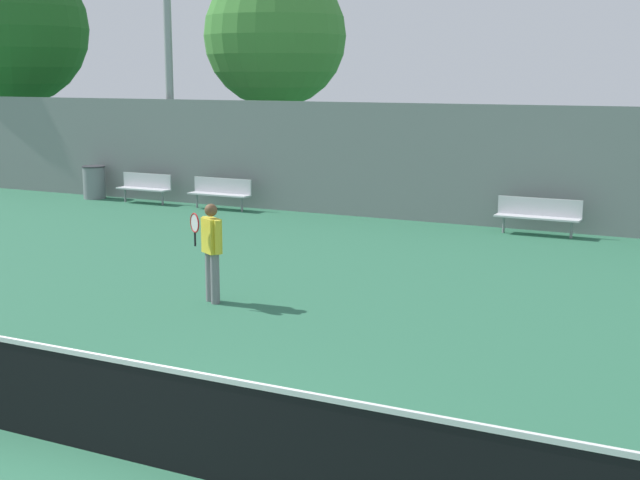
% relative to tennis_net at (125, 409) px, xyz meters
% --- Properties ---
extents(ground_plane, '(100.00, 100.00, 0.00)m').
position_rel_tennis_net_xyz_m(ground_plane, '(0.00, 0.00, -0.51)').
color(ground_plane, '#2D6B4C').
extents(tennis_net, '(10.81, 0.09, 0.99)m').
position_rel_tennis_net_xyz_m(tennis_net, '(0.00, 0.00, 0.00)').
color(tennis_net, black).
rests_on(tennis_net, ground_plane).
extents(tennis_player, '(0.53, 0.51, 1.58)m').
position_rel_tennis_net_xyz_m(tennis_player, '(-2.59, 5.27, 0.38)').
color(tennis_player, slate).
rests_on(tennis_player, ground_plane).
extents(bench_courtside_near, '(1.63, 0.40, 0.82)m').
position_rel_tennis_net_xyz_m(bench_courtside_near, '(-10.47, 13.62, -0.01)').
color(bench_courtside_near, silver).
rests_on(bench_courtside_near, ground_plane).
extents(bench_courtside_far, '(1.78, 0.40, 0.82)m').
position_rel_tennis_net_xyz_m(bench_courtside_far, '(-7.95, 13.62, -0.01)').
color(bench_courtside_far, silver).
rests_on(bench_courtside_far, ground_plane).
extents(bench_adjacent_court, '(1.90, 0.40, 0.82)m').
position_rel_tennis_net_xyz_m(bench_adjacent_court, '(0.54, 13.62, -0.00)').
color(bench_adjacent_court, silver).
rests_on(bench_adjacent_court, ground_plane).
extents(trash_bin, '(0.66, 0.66, 0.95)m').
position_rel_tennis_net_xyz_m(trash_bin, '(-12.38, 13.71, -0.03)').
color(trash_bin, gray).
rests_on(trash_bin, ground_plane).
extents(back_fence, '(33.43, 0.06, 2.87)m').
position_rel_tennis_net_xyz_m(back_fence, '(0.00, 14.21, 0.93)').
color(back_fence, gray).
rests_on(back_fence, ground_plane).
extents(tree_green_broad, '(4.39, 4.39, 6.91)m').
position_rel_tennis_net_xyz_m(tree_green_broad, '(-8.87, 18.20, 4.19)').
color(tree_green_broad, brown).
rests_on(tree_green_broad, ground_plane).
extents(tree_dark_dense, '(5.16, 5.16, 7.65)m').
position_rel_tennis_net_xyz_m(tree_dark_dense, '(-18.06, 16.38, 4.55)').
color(tree_dark_dense, brown).
rests_on(tree_dark_dense, ground_plane).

